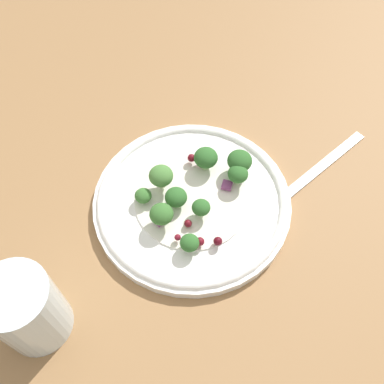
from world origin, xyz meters
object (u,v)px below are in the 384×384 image
(broccoli_floret_1, at_px, (162,214))
(water_glass, at_px, (27,310))
(plate, at_px, (192,201))
(fork, at_px, (308,177))
(broccoli_floret_2, at_px, (206,158))
(broccoli_floret_0, at_px, (201,208))

(broccoli_floret_1, height_order, water_glass, water_glass)
(plate, distance_m, broccoli_floret_1, 0.05)
(plate, xyz_separation_m, fork, (-0.15, -0.00, -0.01))
(plate, bearing_deg, broccoli_floret_2, -124.28)
(broccoli_floret_2, height_order, water_glass, water_glass)
(plate, distance_m, water_glass, 0.21)
(broccoli_floret_0, height_order, broccoli_floret_2, broccoli_floret_2)
(plate, bearing_deg, broccoli_floret_0, 99.94)
(broccoli_floret_0, relative_size, broccoli_floret_2, 0.73)
(broccoli_floret_0, height_order, broccoli_floret_1, broccoli_floret_1)
(plate, xyz_separation_m, broccoli_floret_0, (-0.00, 0.02, 0.02))
(fork, bearing_deg, broccoli_floret_2, -17.55)
(plate, distance_m, fork, 0.15)
(water_glass, bearing_deg, broccoli_floret_0, -158.14)
(broccoli_floret_1, distance_m, fork, 0.19)
(fork, height_order, water_glass, water_glass)
(plate, relative_size, fork, 1.33)
(plate, height_order, water_glass, water_glass)
(broccoli_floret_0, relative_size, water_glass, 0.23)
(broccoli_floret_1, relative_size, water_glass, 0.30)
(broccoli_floret_0, height_order, water_glass, water_glass)
(broccoli_floret_2, relative_size, water_glass, 0.32)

